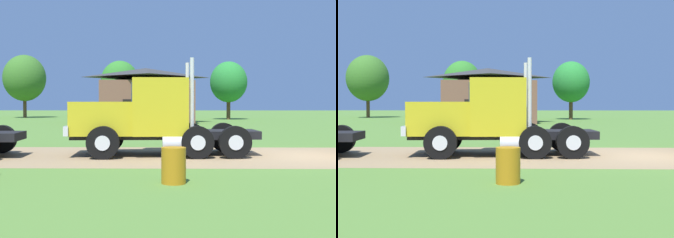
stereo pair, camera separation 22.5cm
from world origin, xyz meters
TOP-DOWN VIEW (x-y plane):
  - ground_plane at (0.00, 0.00)m, footprint 200.00×200.00m
  - dirt_track at (0.00, 0.00)m, footprint 120.00×5.94m
  - truck_foreground_white at (-5.38, 0.28)m, footprint 6.76×2.92m
  - steel_barrel at (-4.45, -5.22)m, footprint 0.57×0.57m
  - shed_building at (-7.20, 26.74)m, footprint 9.66×9.26m
  - tree_left at (-23.67, 40.54)m, footprint 5.38×5.38m
  - tree_mid at (-10.30, 31.55)m, footprint 4.10×4.10m
  - tree_right at (1.72, 34.82)m, footprint 4.23×4.23m

SIDE VIEW (x-z plane):
  - ground_plane at x=0.00m, z-range 0.00..0.00m
  - dirt_track at x=0.00m, z-range 0.00..0.01m
  - steel_barrel at x=-4.45m, z-range 0.00..0.83m
  - truck_foreground_white at x=-5.38m, z-range -0.37..2.99m
  - shed_building at x=-7.20m, z-range -0.10..5.13m
  - tree_mid at x=-10.30m, z-range 0.93..7.32m
  - tree_right at x=1.72m, z-range 0.96..7.58m
  - tree_left at x=-23.67m, z-range 1.05..9.10m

